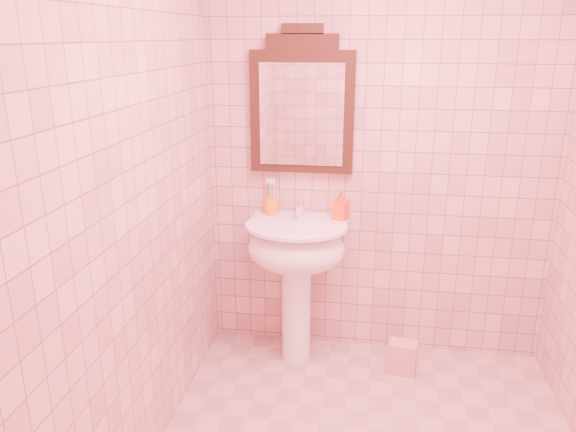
% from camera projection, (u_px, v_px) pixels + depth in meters
% --- Properties ---
extents(back_wall, '(2.00, 0.02, 2.50)m').
position_uv_depth(back_wall, '(380.00, 151.00, 3.20)').
color(back_wall, beige).
rests_on(back_wall, floor).
extents(pedestal_sink, '(0.58, 0.58, 0.86)m').
position_uv_depth(pedestal_sink, '(296.00, 257.00, 3.24)').
color(pedestal_sink, white).
rests_on(pedestal_sink, floor).
extents(faucet, '(0.04, 0.16, 0.11)m').
position_uv_depth(faucet, '(300.00, 208.00, 3.28)').
color(faucet, white).
rests_on(faucet, pedestal_sink).
extents(mirror, '(0.59, 0.06, 0.82)m').
position_uv_depth(mirror, '(302.00, 106.00, 3.17)').
color(mirror, black).
rests_on(mirror, back_wall).
extents(toothbrush_cup, '(0.08, 0.08, 0.19)m').
position_uv_depth(toothbrush_cup, '(271.00, 206.00, 3.34)').
color(toothbrush_cup, orange).
rests_on(toothbrush_cup, pedestal_sink).
extents(soap_dispenser, '(0.10, 0.10, 0.17)m').
position_uv_depth(soap_dispenser, '(341.00, 205.00, 3.23)').
color(soap_dispenser, '#EE4014').
rests_on(soap_dispenser, pedestal_sink).
extents(towel, '(0.18, 0.13, 0.19)m').
position_uv_depth(towel, '(402.00, 357.00, 3.26)').
color(towel, '#D77E8B').
rests_on(towel, floor).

